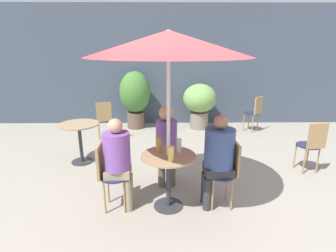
% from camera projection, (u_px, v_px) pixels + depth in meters
% --- Properties ---
extents(ground_plane, '(20.00, 20.00, 0.00)m').
position_uv_depth(ground_plane, '(182.00, 216.00, 3.19)').
color(ground_plane, gray).
extents(storefront_wall, '(10.00, 0.06, 3.00)m').
position_uv_depth(storefront_wall, '(173.00, 66.00, 6.71)').
color(storefront_wall, '#3D4756').
rests_on(storefront_wall, ground_plane).
extents(cafe_table_near, '(0.67, 0.67, 0.71)m').
position_uv_depth(cafe_table_near, '(168.00, 169.00, 3.23)').
color(cafe_table_near, '#2D2D33').
rests_on(cafe_table_near, ground_plane).
extents(cafe_table_far, '(0.69, 0.69, 0.71)m').
position_uv_depth(cafe_table_far, '(80.00, 133.00, 4.54)').
color(cafe_table_far, '#2D2D33').
rests_on(cafe_table_far, ground_plane).
extents(bistro_chair_0, '(0.37, 0.37, 0.86)m').
position_uv_depth(bistro_chair_0, '(228.00, 168.00, 3.26)').
color(bistro_chair_0, '#232847').
rests_on(bistro_chair_0, ground_plane).
extents(bistro_chair_1, '(0.37, 0.37, 0.86)m').
position_uv_depth(bistro_chair_1, '(166.00, 147.00, 3.95)').
color(bistro_chair_1, '#232847').
rests_on(bistro_chair_1, ground_plane).
extents(bistro_chair_2, '(0.37, 0.37, 0.86)m').
position_uv_depth(bistro_chair_2, '(108.00, 170.00, 3.20)').
color(bistro_chair_2, '#232847').
rests_on(bistro_chair_2, ground_plane).
extents(bistro_chair_3, '(0.39, 0.41, 0.86)m').
position_uv_depth(bistro_chair_3, '(104.00, 117.00, 5.63)').
color(bistro_chair_3, '#232847').
rests_on(bistro_chair_3, ground_plane).
extents(bistro_chair_4, '(0.37, 0.39, 0.86)m').
position_uv_depth(bistro_chair_4, '(313.00, 143.00, 4.14)').
color(bistro_chair_4, '#232847').
rests_on(bistro_chair_4, ground_plane).
extents(bistro_chair_5, '(0.42, 0.42, 0.86)m').
position_uv_depth(bistro_chair_5, '(255.00, 111.00, 6.23)').
color(bistro_chair_5, '#232847').
rests_on(bistro_chair_5, ground_plane).
extents(seated_person_0, '(0.38, 0.36, 1.21)m').
position_uv_depth(seated_person_0, '(218.00, 154.00, 3.20)').
color(seated_person_0, '#2D2D33').
rests_on(seated_person_0, ground_plane).
extents(seated_person_1, '(0.30, 0.31, 1.19)m').
position_uv_depth(seated_person_1, '(167.00, 138.00, 3.76)').
color(seated_person_1, brown).
rests_on(seated_person_1, ground_plane).
extents(seated_person_2, '(0.34, 0.33, 1.18)m').
position_uv_depth(seated_person_2, '(118.00, 157.00, 3.16)').
color(seated_person_2, gray).
rests_on(seated_person_2, ground_plane).
extents(beer_glass_0, '(0.06, 0.06, 0.17)m').
position_uv_depth(beer_glass_0, '(179.00, 146.00, 3.25)').
color(beer_glass_0, silver).
rests_on(beer_glass_0, cafe_table_near).
extents(beer_glass_1, '(0.07, 0.07, 0.18)m').
position_uv_depth(beer_glass_1, '(159.00, 145.00, 3.26)').
color(beer_glass_1, '#B28433').
rests_on(beer_glass_1, cafe_table_near).
extents(beer_glass_2, '(0.07, 0.07, 0.18)m').
position_uv_depth(beer_glass_2, '(171.00, 154.00, 3.00)').
color(beer_glass_2, '#DBC65B').
rests_on(beer_glass_2, cafe_table_near).
extents(potted_plant_0, '(0.76, 0.76, 1.42)m').
position_uv_depth(potted_plant_0, '(135.00, 95.00, 6.47)').
color(potted_plant_0, brown).
rests_on(potted_plant_0, ground_plane).
extents(potted_plant_1, '(0.82, 0.82, 1.12)m').
position_uv_depth(potted_plant_1, '(200.00, 102.00, 6.46)').
color(potted_plant_1, slate).
rests_on(potted_plant_1, ground_plane).
extents(umbrella, '(1.81, 1.81, 2.14)m').
position_uv_depth(umbrella, '(168.00, 44.00, 2.81)').
color(umbrella, silver).
rests_on(umbrella, ground_plane).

